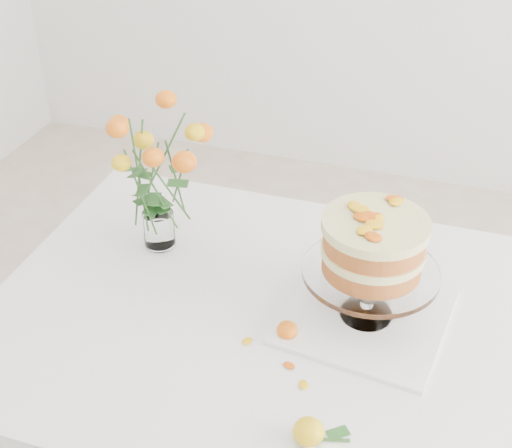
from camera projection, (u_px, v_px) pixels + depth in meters
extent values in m
cube|color=tan|center=(316.00, 332.00, 1.52)|extent=(1.40, 0.90, 0.04)
cylinder|color=tan|center=(143.00, 301.00, 2.18)|extent=(0.06, 0.06, 0.71)
cube|color=white|center=(316.00, 324.00, 1.51)|extent=(1.42, 0.92, 0.01)
cube|color=white|center=(356.00, 243.00, 1.93)|extent=(1.42, 0.01, 0.20)
cube|color=white|center=(33.00, 295.00, 1.75)|extent=(0.01, 0.92, 0.20)
cube|color=white|center=(365.00, 316.00, 1.51)|extent=(0.37, 0.37, 0.01)
cylinder|color=white|center=(368.00, 291.00, 1.47)|extent=(0.03, 0.03, 0.09)
cylinder|color=white|center=(371.00, 271.00, 1.44)|extent=(0.28, 0.28, 0.01)
cylinder|color=#AD5E27|center=(372.00, 261.00, 1.43)|extent=(0.24, 0.24, 0.04)
cylinder|color=beige|center=(373.00, 249.00, 1.41)|extent=(0.24, 0.24, 0.02)
cylinder|color=#AD5E27|center=(374.00, 237.00, 1.40)|extent=(0.24, 0.24, 0.04)
cylinder|color=beige|center=(376.00, 225.00, 1.38)|extent=(0.25, 0.25, 0.02)
cylinder|color=white|center=(160.00, 244.00, 1.73)|extent=(0.06, 0.06, 0.01)
cylinder|color=white|center=(159.00, 228.00, 1.71)|extent=(0.08, 0.08, 0.09)
ellipsoid|color=yellow|center=(309.00, 432.00, 1.24)|extent=(0.06, 0.06, 0.05)
cylinder|color=#2A5722|center=(330.00, 440.00, 1.25)|extent=(0.07, 0.02, 0.01)
ellipsoid|color=#D7480A|center=(287.00, 330.00, 1.46)|extent=(0.04, 0.04, 0.04)
cylinder|color=#2A5722|center=(302.00, 335.00, 1.47)|extent=(0.05, 0.03, 0.00)
ellipsoid|color=#EDAB0F|center=(247.00, 341.00, 1.46)|extent=(0.03, 0.02, 0.00)
ellipsoid|color=#EDAB0F|center=(289.00, 366.00, 1.40)|extent=(0.03, 0.02, 0.00)
ellipsoid|color=#EDAB0F|center=(304.00, 385.00, 1.36)|extent=(0.03, 0.02, 0.00)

